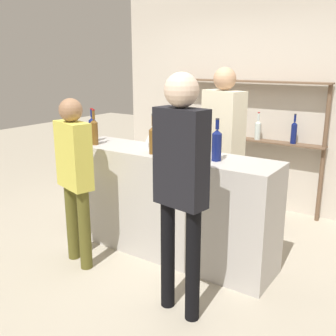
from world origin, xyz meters
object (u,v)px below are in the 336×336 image
Objects in this scene: counter_bottle_2 at (94,131)px; server_behind_counter at (223,138)px; customer_right at (181,175)px; counter_bottle_3 at (154,139)px; customer_left at (75,170)px; wine_glass at (149,139)px; counter_bottle_0 at (93,129)px; ice_bucket at (176,139)px; counter_bottle_1 at (217,144)px; counter_bottle_4 at (182,141)px.

counter_bottle_2 is 0.20× the size of server_behind_counter.
counter_bottle_2 is at bearing 75.19° from customer_right.
counter_bottle_3 is 0.77m from customer_left.
wine_glass is at bearing -15.24° from customer_left.
wine_glass is at bearing -0.58° from counter_bottle_0.
server_behind_counter is (0.26, 0.90, -0.11)m from counter_bottle_3.
ice_bucket is at bearing -23.37° from customer_left.
counter_bottle_2 is at bearing -39.64° from counter_bottle_0.
counter_bottle_1 is 0.73m from customer_right.
server_behind_counter is at bearing -12.19° from customer_left.
counter_bottle_4 is 0.39m from wine_glass.
counter_bottle_3 is 0.20× the size of customer_right.
customer_left reaches higher than ice_bucket.
customer_right is at bearing 35.67° from server_behind_counter.
wine_glass is at bearing -152.34° from ice_bucket.
customer_right is (0.70, -0.63, -0.08)m from counter_bottle_3.
counter_bottle_2 is 0.75m from counter_bottle_3.
counter_bottle_3 reaches higher than counter_bottle_1.
counter_bottle_2 is 1.58m from customer_right.
counter_bottle_1 is 0.61m from counter_bottle_3.
counter_bottle_4 is 0.83m from server_behind_counter.
server_behind_counter reaches higher than customer_left.
counter_bottle_0 reaches higher than counter_bottle_4.
customer_left reaches higher than counter_bottle_3.
wine_glass is at bearing -6.12° from server_behind_counter.
customer_right is (1.58, -0.74, -0.08)m from counter_bottle_0.
counter_bottle_3 reaches higher than counter_bottle_4.
counter_bottle_4 reaches higher than ice_bucket.
customer_right is at bearing -25.08° from counter_bottle_0.
counter_bottle_0 is at bearing 179.46° from counter_bottle_1.
customer_right is at bearing -79.16° from customer_left.
counter_bottle_4 is at bearing -1.11° from counter_bottle_0.
wine_glass is at bearing 177.85° from counter_bottle_4.
counter_bottle_0 reaches higher than ice_bucket.
customer_right is (0.44, -0.72, -0.08)m from counter_bottle_4.
server_behind_counter is 1.16× the size of customer_left.
counter_bottle_0 is 1.74m from customer_right.
ice_bucket is at bearing 43.47° from customer_right.
counter_bottle_3 reaches higher than counter_bottle_0.
ice_bucket is (0.10, 0.22, -0.02)m from counter_bottle_3.
counter_bottle_1 is at bearing -0.54° from counter_bottle_0.
counter_bottle_2 is 0.23× the size of customer_left.
wine_glass is (-0.38, 0.01, -0.03)m from counter_bottle_4.
counter_bottle_0 is 0.77m from customer_left.
server_behind_counter reaches higher than counter_bottle_3.
server_behind_counter is 1.00× the size of customer_right.
wine_glass is 0.63× the size of ice_bucket.
counter_bottle_1 is 0.89m from server_behind_counter.
server_behind_counter is at bearing 73.76° from counter_bottle_3.
server_behind_counter is 1.59m from customer_right.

